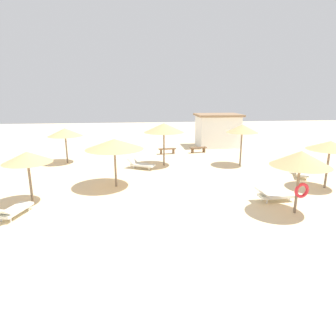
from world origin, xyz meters
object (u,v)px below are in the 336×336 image
object	(u,v)px
parasol_2	(164,128)
parasol_3	(301,159)
parasol_6	(65,132)
lounger_2	(141,164)
parasol_1	(330,146)
parasol_5	(114,144)
parasol_0	(27,157)
lounger_0	(13,210)
bench_1	(198,149)
bench_0	(167,150)
beach_cabana	(218,130)
parasol_4	(242,129)
lounger_1	(301,171)
lounger_3	(274,195)

from	to	relation	value
parasol_2	parasol_3	distance (m)	10.44
parasol_6	lounger_2	distance (m)	6.34
parasol_1	parasol_5	bearing A→B (deg)	172.15
parasol_0	lounger_0	bearing A→B (deg)	-99.14
bench_1	parasol_2	bearing A→B (deg)	-129.35
parasol_1	parasol_0	bearing A→B (deg)	-178.12
parasol_2	bench_0	world-z (taller)	parasol_2
parasol_3	beach_cabana	xyz separation A→B (m)	(1.14, 16.38, -0.83)
parasol_0	parasol_4	size ratio (longest dim) A/B	0.85
parasol_2	bench_1	distance (m)	6.00
lounger_2	beach_cabana	xyz separation A→B (m)	(7.71, 7.91, 1.29)
parasol_6	lounger_2	xyz separation A→B (m)	(5.50, -2.44, -2.00)
lounger_0	bench_0	world-z (taller)	lounger_0
lounger_1	bench_0	world-z (taller)	lounger_1
lounger_0	parasol_2	bearing A→B (deg)	48.56
parasol_6	lounger_1	distance (m)	16.62
lounger_1	beach_cabana	xyz separation A→B (m)	(-2.33, 10.99, 1.28)
lounger_2	lounger_3	size ratio (longest dim) A/B	1.01
lounger_3	parasol_0	bearing A→B (deg)	174.46
parasol_1	lounger_0	size ratio (longest dim) A/B	1.33
parasol_5	lounger_0	bearing A→B (deg)	-137.87
parasol_1	bench_0	distance (m)	12.92
parasol_1	lounger_0	bearing A→B (deg)	-172.29
parasol_6	bench_0	bearing A→B (deg)	16.49
lounger_1	parasol_1	bearing A→B (deg)	-88.76
parasol_4	lounger_2	size ratio (longest dim) A/B	1.52
parasol_2	parasol_4	size ratio (longest dim) A/B	1.03
parasol_1	lounger_0	xyz separation A→B (m)	(-15.71, -2.13, -2.07)
parasol_1	bench_1	xyz separation A→B (m)	(-4.91, 10.41, -2.05)
parasol_2	beach_cabana	bearing A→B (deg)	49.91
parasol_1	parasol_3	xyz separation A→B (m)	(-3.52, -3.08, 0.04)
lounger_1	lounger_3	size ratio (longest dim) A/B	1.02
parasol_5	lounger_2	distance (m)	4.60
parasol_6	beach_cabana	world-z (taller)	beach_cabana
parasol_1	lounger_0	distance (m)	15.99
lounger_1	parasol_5	bearing A→B (deg)	-176.48
lounger_0	bench_0	size ratio (longest dim) A/B	1.30
parasol_6	parasol_3	bearing A→B (deg)	-42.12
parasol_5	lounger_0	world-z (taller)	parasol_5
parasol_3	lounger_3	size ratio (longest dim) A/B	1.44
bench_0	lounger_3	bearing A→B (deg)	-71.78
parasol_0	bench_1	bearing A→B (deg)	46.01
parasol_1	parasol_4	distance (m)	6.26
parasol_0	lounger_0	world-z (taller)	parasol_0
lounger_3	lounger_0	bearing A→B (deg)	-177.64
parasol_3	lounger_3	distance (m)	2.58
lounger_2	bench_1	xyz separation A→B (m)	(5.18, 5.01, 0.03)
lounger_0	lounger_2	world-z (taller)	lounger_0
parasol_5	lounger_0	size ratio (longest dim) A/B	1.60
lounger_1	lounger_2	bearing A→B (deg)	162.91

